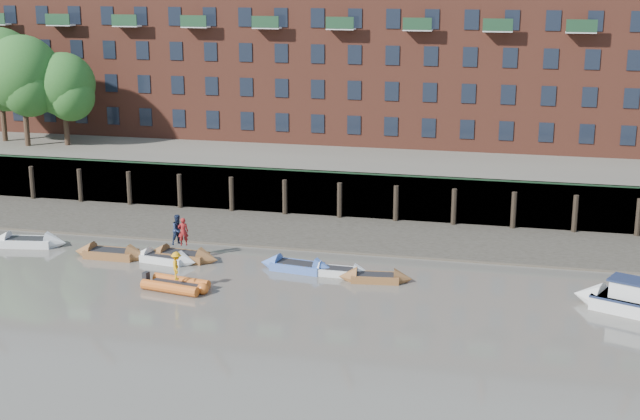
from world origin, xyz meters
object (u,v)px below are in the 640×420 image
(rowboat_2, at_px, (164,258))
(rib_tender, at_px, (178,285))
(rowboat_6, at_px, (375,278))
(rowboat_3, at_px, (183,256))
(rowboat_1, at_px, (111,254))
(motor_launch, at_px, (619,299))
(person_rower_b, at_px, (178,230))
(rowboat_4, at_px, (297,266))
(rowboat_0, at_px, (28,242))
(person_rib_crew, at_px, (177,266))
(person_rower_a, at_px, (183,232))
(rowboat_5, at_px, (338,271))

(rowboat_2, height_order, rib_tender, rowboat_2)
(rowboat_6, bearing_deg, rowboat_3, 168.04)
(rowboat_3, bearing_deg, rib_tender, -64.61)
(rowboat_1, relative_size, motor_launch, 0.85)
(rib_tender, distance_m, person_rower_b, 5.76)
(rowboat_4, bearing_deg, person_rower_b, -175.58)
(rowboat_1, relative_size, rowboat_6, 1.13)
(rowboat_0, xyz_separation_m, motor_launch, (35.61, -3.10, 0.32))
(rowboat_2, bearing_deg, person_rower_b, 58.91)
(rowboat_4, xyz_separation_m, person_rib_crew, (-5.54, -4.72, 1.15))
(rowboat_4, distance_m, person_rower_a, 7.35)
(rowboat_1, height_order, rowboat_4, rowboat_1)
(rowboat_1, relative_size, rowboat_5, 1.21)
(rowboat_6, distance_m, person_rib_crew, 11.08)
(person_rower_b, relative_size, person_rib_crew, 1.19)
(rowboat_3, distance_m, rowboat_5, 9.73)
(rowboat_1, height_order, rowboat_2, rowboat_1)
(rowboat_2, relative_size, rowboat_3, 0.92)
(rowboat_1, bearing_deg, person_rower_b, 10.34)
(motor_launch, bearing_deg, rowboat_2, 18.34)
(motor_launch, bearing_deg, person_rib_crew, 28.69)
(person_rib_crew, bearing_deg, rowboat_6, -90.51)
(rowboat_1, height_order, person_rower_a, person_rower_a)
(motor_launch, bearing_deg, rowboat_4, 15.33)
(rowboat_6, bearing_deg, motor_launch, -12.84)
(person_rower_a, height_order, person_rib_crew, person_rower_a)
(rowboat_3, height_order, person_rower_a, person_rower_a)
(rowboat_1, distance_m, rowboat_3, 4.45)
(rowboat_5, bearing_deg, rowboat_0, 178.31)
(rowboat_5, height_order, person_rower_a, person_rower_a)
(rowboat_2, bearing_deg, person_rib_crew, -50.22)
(person_rower_b, bearing_deg, person_rower_a, -65.04)
(motor_launch, xyz_separation_m, person_rib_crew, (-23.25, -2.40, 0.82))
(rowboat_0, relative_size, rib_tender, 1.33)
(rowboat_1, relative_size, rib_tender, 1.25)
(rowboat_1, distance_m, rib_tender, 7.60)
(rowboat_2, height_order, rowboat_5, rowboat_2)
(rowboat_0, xyz_separation_m, rib_tender, (12.39, -5.48, 0.03))
(rowboat_0, xyz_separation_m, rowboat_6, (22.67, -1.63, -0.04))
(rowboat_2, xyz_separation_m, rowboat_6, (12.94, -0.55, -0.01))
(rowboat_6, xyz_separation_m, person_rower_b, (-12.29, 1.32, 1.63))
(rib_tender, relative_size, motor_launch, 0.68)
(rowboat_3, distance_m, person_rib_crew, 5.45)
(rowboat_1, distance_m, rowboat_4, 11.67)
(rowboat_6, distance_m, person_rower_a, 12.11)
(rowboat_3, bearing_deg, person_rower_a, 45.46)
(rowboat_4, xyz_separation_m, person_rower_a, (-7.18, 0.39, 1.54))
(rowboat_3, relative_size, rowboat_6, 1.13)
(rowboat_0, relative_size, person_rower_b, 2.77)
(motor_launch, bearing_deg, person_rower_a, 16.58)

